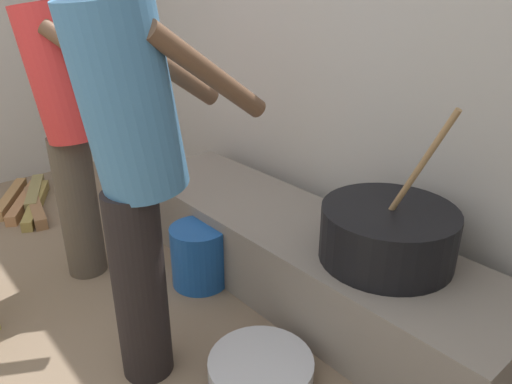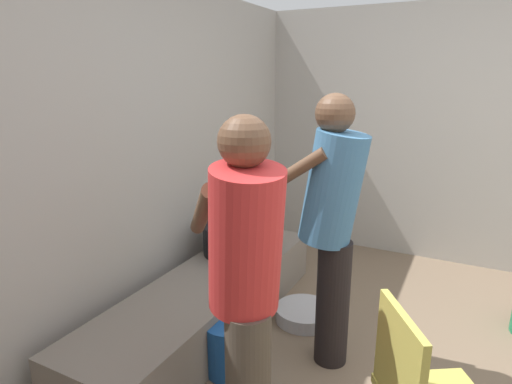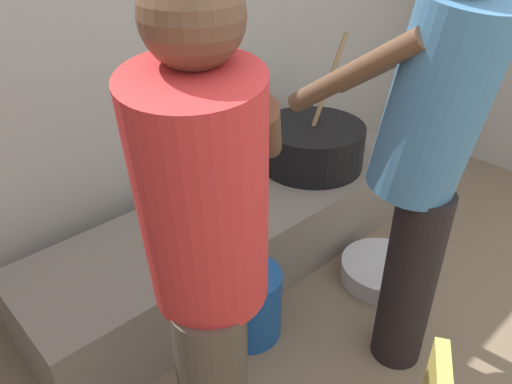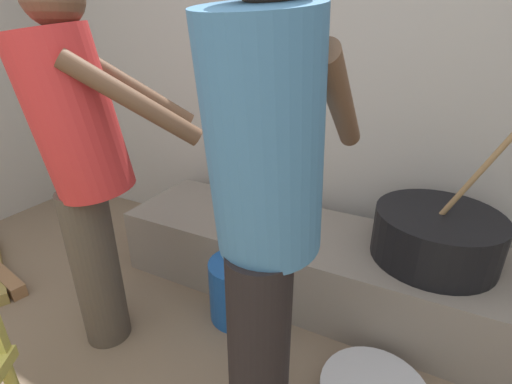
% 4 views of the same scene
% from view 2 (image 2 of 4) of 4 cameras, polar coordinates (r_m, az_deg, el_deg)
% --- Properties ---
extents(block_enclosure_rear, '(4.85, 0.20, 2.34)m').
position_cam_2_polar(block_enclosure_rear, '(2.89, -18.34, 3.64)').
color(block_enclosure_rear, '#ADA8A0').
rests_on(block_enclosure_rear, ground_plane).
extents(block_enclosure_right, '(0.20, 4.67, 2.34)m').
position_cam_2_polar(block_enclosure_right, '(4.34, 29.85, 6.02)').
color(block_enclosure_right, '#ADA8A0').
rests_on(block_enclosure_right, ground_plane).
extents(hearth_ledge, '(2.24, 0.60, 0.37)m').
position_cam_2_polar(hearth_ledge, '(3.09, -6.40, -14.48)').
color(hearth_ledge, slate).
rests_on(hearth_ledge, ground_plane).
extents(cooking_pot_main, '(0.56, 0.56, 0.69)m').
position_cam_2_polar(cooking_pot_main, '(3.36, -2.29, -6.10)').
color(cooking_pot_main, black).
rests_on(cooking_pot_main, hearth_ledge).
extents(cook_in_blue_shirt, '(0.37, 0.69, 1.62)m').
position_cam_2_polar(cook_in_blue_shirt, '(2.49, 9.96, -3.27)').
color(cook_in_blue_shirt, black).
rests_on(cook_in_blue_shirt, ground_plane).
extents(cook_in_red_shirt, '(0.70, 0.68, 1.57)m').
position_cam_2_polar(cook_in_red_shirt, '(1.81, -1.39, -11.37)').
color(cook_in_red_shirt, '#4C4238').
rests_on(cook_in_red_shirt, ground_plane).
extents(bucket_blue_plastic, '(0.29, 0.29, 0.32)m').
position_cam_2_polar(bucket_blue_plastic, '(2.70, -3.70, -19.76)').
color(bucket_blue_plastic, '#194C99').
rests_on(bucket_blue_plastic, ground_plane).
extents(metal_mixing_bowl, '(0.42, 0.42, 0.10)m').
position_cam_2_polar(metal_mixing_bowl, '(3.24, 6.42, -15.78)').
color(metal_mixing_bowl, '#B7B7BC').
rests_on(metal_mixing_bowl, ground_plane).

